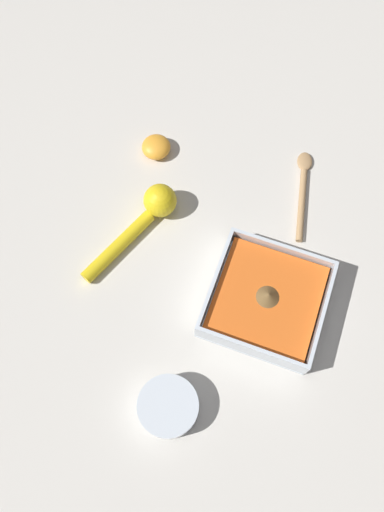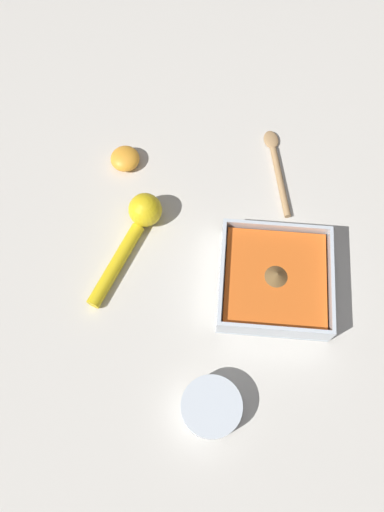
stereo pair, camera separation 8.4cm
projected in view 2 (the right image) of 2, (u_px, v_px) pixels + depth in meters
The scene contains 6 objects.
ground_plane at pixel (263, 278), 0.86m from camera, with size 4.00×4.00×0.00m, color beige.
square_dish at pixel (274, 280), 0.83m from camera, with size 0.18×0.18×0.05m.
spice_bowl at pixel (211, 407), 0.76m from camera, with size 0.09×0.09×0.04m.
lemon_squeezer at pixel (137, 226), 0.87m from camera, with size 0.21×0.11×0.06m.
lemon_half at pixel (125, 159), 0.93m from camera, with size 0.05×0.05×0.03m.
wooden_spoon at pixel (277, 166), 0.93m from camera, with size 0.19×0.06×0.01m.
Camera 2 is at (0.30, -0.10, 0.81)m, focal length 35.00 mm.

